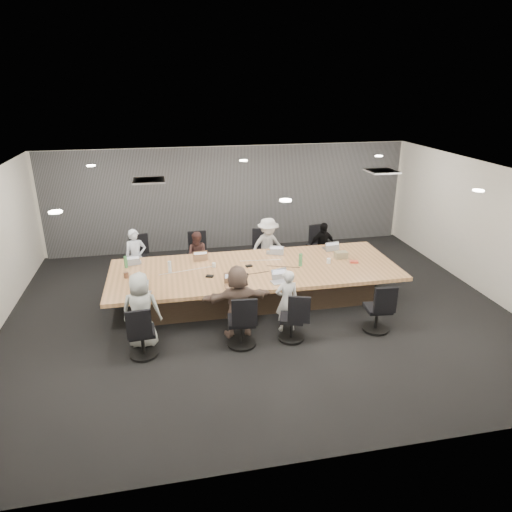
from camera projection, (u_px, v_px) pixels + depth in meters
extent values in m
cube|color=black|center=(260.00, 310.00, 9.37)|extent=(10.00, 8.00, 0.00)
cube|color=white|center=(260.00, 175.00, 8.35)|extent=(10.00, 8.00, 0.00)
cube|color=beige|center=(230.00, 198.00, 12.51)|extent=(10.00, 0.00, 2.80)
cube|color=beige|center=(332.00, 364.00, 5.20)|extent=(10.00, 0.00, 2.80)
cube|color=beige|center=(488.00, 231.00, 9.78)|extent=(0.00, 8.00, 2.80)
cube|color=#515154|center=(231.00, 198.00, 12.44)|extent=(9.80, 0.04, 2.80)
cube|color=#463527|center=(255.00, 286.00, 9.70)|extent=(4.80, 1.40, 0.66)
cube|color=tan|center=(255.00, 270.00, 9.57)|extent=(6.00, 2.20, 0.08)
imported|color=silver|center=(136.00, 257.00, 10.36)|extent=(0.52, 0.38, 1.31)
cube|color=#B2B2B7|center=(134.00, 262.00, 9.82)|extent=(0.30, 0.22, 0.02)
imported|color=#412724|center=(199.00, 256.00, 10.65)|extent=(0.65, 0.56, 1.16)
cube|color=#8C6647|center=(200.00, 258.00, 10.08)|extent=(0.33, 0.23, 0.02)
imported|color=#B3B3B3|center=(268.00, 246.00, 10.91)|extent=(1.00, 0.72, 1.40)
cube|color=#B2B2B7|center=(273.00, 252.00, 10.39)|extent=(0.36, 0.29, 0.02)
imported|color=black|center=(322.00, 246.00, 11.20)|extent=(0.74, 0.39, 1.21)
cube|color=#B2B2B7|center=(330.00, 248.00, 10.64)|extent=(0.37, 0.27, 0.02)
imported|color=#A9ADA9|center=(141.00, 310.00, 7.92)|extent=(0.73, 0.53, 1.38)
cube|color=#B2B2B7|center=(142.00, 294.00, 8.40)|extent=(0.35, 0.27, 0.02)
imported|color=brown|center=(238.00, 301.00, 8.23)|extent=(1.29, 0.44, 1.38)
cube|color=#8C6647|center=(233.00, 286.00, 8.71)|extent=(0.33, 0.23, 0.02)
imported|color=silver|center=(287.00, 301.00, 8.43)|extent=(0.46, 0.32, 1.22)
cube|color=#B2B2B7|center=(280.00, 282.00, 8.88)|extent=(0.35, 0.27, 0.02)
cylinder|color=#40874E|center=(126.00, 262.00, 9.54)|extent=(0.09, 0.09, 0.25)
cylinder|color=#40874E|center=(301.00, 260.00, 9.62)|extent=(0.08, 0.08, 0.27)
cylinder|color=silver|center=(170.00, 267.00, 9.30)|extent=(0.09, 0.09, 0.24)
cylinder|color=white|center=(214.00, 265.00, 9.58)|extent=(0.09, 0.09, 0.10)
cylinder|color=white|center=(329.00, 261.00, 9.79)|extent=(0.10, 0.10, 0.11)
cylinder|color=brown|center=(126.00, 275.00, 9.07)|extent=(0.10, 0.10, 0.11)
cube|color=black|center=(210.00, 276.00, 9.13)|extent=(0.17, 0.15, 0.03)
cube|color=black|center=(249.00, 266.00, 9.63)|extent=(0.15, 0.11, 0.03)
cube|color=black|center=(245.00, 275.00, 9.14)|extent=(0.16, 0.07, 0.06)
cube|color=gray|center=(341.00, 255.00, 10.07)|extent=(0.28, 0.17, 0.15)
cube|color=#C9402D|center=(354.00, 262.00, 9.83)|extent=(0.20, 0.16, 0.04)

